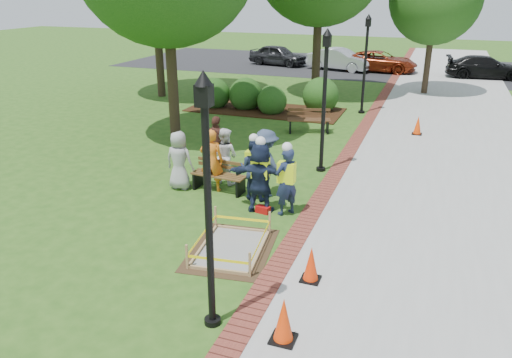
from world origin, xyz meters
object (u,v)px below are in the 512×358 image
(lamp_near, at_px, (208,188))
(hivis_worker_c, at_px, (254,167))
(cone_front, at_px, (284,321))
(hivis_worker_b, at_px, (286,179))
(wet_concrete_pad, at_px, (231,240))
(bench_near, at_px, (219,182))
(hivis_worker_a, at_px, (260,175))

(lamp_near, relative_size, hivis_worker_c, 2.37)
(cone_front, distance_m, hivis_worker_b, 4.86)
(wet_concrete_pad, bearing_deg, bench_near, 118.40)
(cone_front, bearing_deg, hivis_worker_a, 113.83)
(hivis_worker_a, distance_m, hivis_worker_b, 0.66)
(cone_front, relative_size, lamp_near, 0.19)
(wet_concrete_pad, relative_size, hivis_worker_a, 1.26)
(hivis_worker_b, bearing_deg, cone_front, -73.56)
(hivis_worker_a, distance_m, hivis_worker_c, 0.83)
(cone_front, xyz_separation_m, hivis_worker_b, (-1.37, 4.63, 0.54))
(bench_near, distance_m, hivis_worker_c, 1.27)
(bench_near, xyz_separation_m, hivis_worker_b, (2.18, -0.81, 0.66))
(wet_concrete_pad, relative_size, lamp_near, 0.58)
(bench_near, relative_size, lamp_near, 0.37)
(wet_concrete_pad, bearing_deg, hivis_worker_a, 92.44)
(cone_front, relative_size, hivis_worker_c, 0.45)
(cone_front, height_order, hivis_worker_a, hivis_worker_a)
(cone_front, bearing_deg, wet_concrete_pad, 128.26)
(lamp_near, height_order, hivis_worker_c, lamp_near)
(bench_near, relative_size, hivis_worker_c, 0.88)
(hivis_worker_a, height_order, hivis_worker_c, hivis_worker_a)
(lamp_near, distance_m, hivis_worker_c, 5.63)
(wet_concrete_pad, bearing_deg, cone_front, -51.74)
(bench_near, height_order, hivis_worker_a, hivis_worker_a)
(bench_near, bearing_deg, hivis_worker_c, -7.85)
(lamp_near, bearing_deg, wet_concrete_pad, 105.52)
(bench_near, bearing_deg, lamp_near, -67.09)
(hivis_worker_c, bearing_deg, hivis_worker_b, -31.11)
(cone_front, bearing_deg, hivis_worker_b, 106.44)
(wet_concrete_pad, height_order, hivis_worker_b, hivis_worker_b)
(cone_front, bearing_deg, hivis_worker_c, 114.94)
(wet_concrete_pad, distance_m, cone_front, 3.13)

